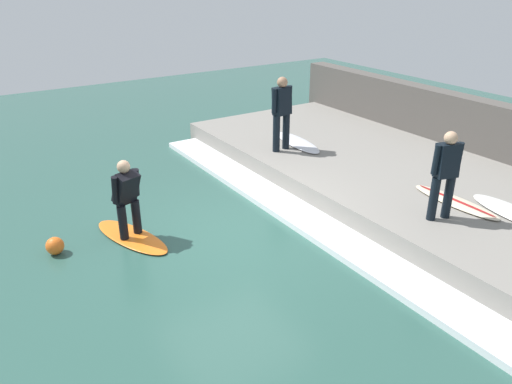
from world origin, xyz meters
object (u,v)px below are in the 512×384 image
object	(u,v)px
surfer_waiting_near	(282,110)
surfer_riding	(127,195)
surfboard_waiting_far	(455,202)
marker_buoy	(55,246)
surfboard_waiting_near	(297,142)
surfer_waiting_far	(445,171)
surfboard_riding	(132,237)

from	to	relation	value
surfer_waiting_near	surfer_riding	bearing A→B (deg)	-162.60
surfboard_waiting_far	marker_buoy	distance (m)	7.07
surfboard_waiting_near	surfer_waiting_near	bearing A→B (deg)	-165.52
surfer_waiting_far	marker_buoy	size ratio (longest dim) A/B	5.15
surfboard_riding	surfer_waiting_near	bearing A→B (deg)	17.40
marker_buoy	surfer_waiting_far	bearing A→B (deg)	-29.61
surfboard_riding	surfer_waiting_far	bearing A→B (deg)	-34.53
surfer_waiting_near	surfboard_waiting_near	distance (m)	1.12
surfer_riding	surfer_waiting_far	xyz separation A→B (m)	(4.39, -3.02, 0.50)
surfboard_riding	surfboard_waiting_near	distance (m)	5.04
surfboard_riding	surfboard_waiting_far	distance (m)	5.88
surfboard_waiting_far	marker_buoy	size ratio (longest dim) A/B	5.93
surfer_waiting_far	surfboard_waiting_far	world-z (taller)	surfer_waiting_far
surfer_waiting_far	marker_buoy	world-z (taller)	surfer_waiting_far
surfer_riding	surfboard_waiting_far	distance (m)	5.87
surfer_riding	surfer_waiting_near	world-z (taller)	surfer_waiting_near
surfboard_waiting_near	surfboard_waiting_far	distance (m)	4.29
surfboard_waiting_near	marker_buoy	bearing A→B (deg)	-168.02
surfer_riding	surfer_waiting_far	size ratio (longest dim) A/B	0.91
surfboard_waiting_far	marker_buoy	xyz separation A→B (m)	(-6.40, 2.99, -0.35)
surfer_waiting_near	surfboard_waiting_far	bearing A→B (deg)	-76.91
surfboard_waiting_near	surfer_waiting_far	size ratio (longest dim) A/B	1.22
surfer_riding	surfboard_waiting_near	distance (m)	5.03
surfer_riding	surfboard_waiting_far	xyz separation A→B (m)	(5.15, -2.80, -0.34)
surfer_waiting_far	marker_buoy	bearing A→B (deg)	150.39
surfer_waiting_near	surfer_waiting_far	size ratio (longest dim) A/B	1.11
surfer_riding	surfboard_waiting_far	bearing A→B (deg)	-28.58
surfer_waiting_far	surfer_riding	bearing A→B (deg)	145.47
surfboard_waiting_far	marker_buoy	world-z (taller)	surfboard_waiting_far
surfer_riding	marker_buoy	bearing A→B (deg)	171.53
surfer_waiting_near	surfboard_waiting_far	distance (m)	4.33
surfboard_waiting_near	surfer_waiting_far	xyz separation A→B (m)	(-0.41, -4.49, 0.84)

